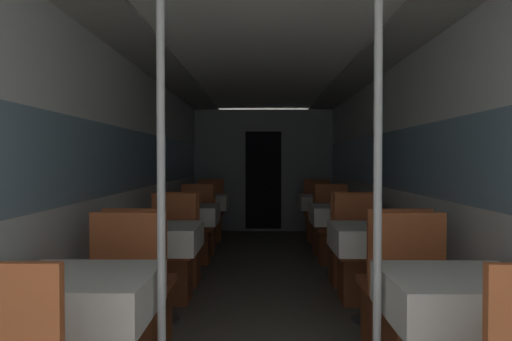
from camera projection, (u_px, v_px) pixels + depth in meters
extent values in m
cube|color=silver|center=(140.00, 179.00, 5.03)|extent=(0.05, 9.64, 2.17)
cube|color=#7A9EB7|center=(141.00, 160.00, 5.03)|extent=(0.03, 8.87, 0.56)
cube|color=silver|center=(390.00, 179.00, 5.00)|extent=(0.05, 9.64, 2.17)
cube|color=#7A9EB7|center=(389.00, 160.00, 5.00)|extent=(0.03, 8.87, 0.56)
cube|color=white|center=(265.00, 65.00, 4.99)|extent=(2.52, 9.64, 0.04)
cube|color=#999993|center=(162.00, 69.00, 5.01)|extent=(0.45, 9.26, 0.03)
cube|color=#999993|center=(368.00, 69.00, 4.98)|extent=(0.45, 9.26, 0.03)
cube|color=gray|center=(263.00, 170.00, 8.95)|extent=(2.47, 0.08, 2.17)
cube|color=black|center=(263.00, 180.00, 8.91)|extent=(0.64, 0.01, 1.74)
cube|color=#93704C|center=(81.00, 277.00, 2.26)|extent=(0.61, 0.61, 0.02)
cube|color=white|center=(81.00, 296.00, 2.26)|extent=(0.65, 0.65, 0.20)
cube|color=#C66033|center=(116.00, 310.00, 2.81)|extent=(0.41, 0.41, 0.05)
cube|color=#C66033|center=(125.00, 254.00, 2.99)|extent=(0.41, 0.04, 0.51)
cylinder|color=silver|center=(161.00, 202.00, 2.25)|extent=(0.04, 0.04, 2.17)
cylinder|color=#4C4C51|center=(158.00, 320.00, 3.96)|extent=(0.35, 0.35, 0.01)
cylinder|color=#B7B7BC|center=(158.00, 273.00, 3.95)|extent=(0.10, 0.10, 0.72)
cube|color=#93704C|center=(158.00, 227.00, 3.94)|extent=(0.61, 0.61, 0.02)
cube|color=white|center=(158.00, 238.00, 3.94)|extent=(0.65, 0.65, 0.20)
cube|color=brown|center=(142.00, 317.00, 3.41)|extent=(0.35, 0.35, 0.41)
cube|color=#C66033|center=(142.00, 284.00, 3.41)|extent=(0.41, 0.41, 0.05)
cube|color=#C66033|center=(135.00, 248.00, 3.21)|extent=(0.41, 0.04, 0.51)
cube|color=brown|center=(171.00, 279.00, 4.49)|extent=(0.35, 0.35, 0.41)
cube|color=#C66033|center=(171.00, 254.00, 4.49)|extent=(0.41, 0.41, 0.05)
cube|color=#C66033|center=(174.00, 220.00, 4.67)|extent=(0.41, 0.04, 0.51)
cylinder|color=#4C4C51|center=(189.00, 272.00, 5.64)|extent=(0.35, 0.35, 0.01)
cylinder|color=#B7B7BC|center=(189.00, 239.00, 5.63)|extent=(0.10, 0.10, 0.72)
cube|color=#93704C|center=(189.00, 207.00, 5.62)|extent=(0.61, 0.61, 0.02)
cube|color=white|center=(189.00, 214.00, 5.63)|extent=(0.65, 0.65, 0.20)
cube|color=brown|center=(181.00, 265.00, 5.09)|extent=(0.35, 0.35, 0.41)
cube|color=#C66033|center=(181.00, 243.00, 5.09)|extent=(0.41, 0.41, 0.05)
cube|color=#C66033|center=(178.00, 218.00, 4.90)|extent=(0.41, 0.04, 0.51)
cube|color=brown|center=(195.00, 246.00, 6.18)|extent=(0.35, 0.35, 0.41)
cube|color=#C66033|center=(195.00, 228.00, 6.17)|extent=(0.41, 0.41, 0.05)
cube|color=#C66033|center=(197.00, 204.00, 6.35)|extent=(0.41, 0.04, 0.51)
cylinder|color=#4C4C51|center=(206.00, 246.00, 7.32)|extent=(0.35, 0.35, 0.01)
cylinder|color=#B7B7BC|center=(206.00, 221.00, 7.31)|extent=(0.10, 0.10, 0.72)
cube|color=#93704C|center=(206.00, 196.00, 7.31)|extent=(0.61, 0.61, 0.02)
cube|color=white|center=(206.00, 202.00, 7.31)|extent=(0.65, 0.65, 0.20)
cube|color=brown|center=(201.00, 239.00, 6.78)|extent=(0.35, 0.35, 0.41)
cube|color=#C66033|center=(201.00, 222.00, 6.77)|extent=(0.41, 0.41, 0.05)
cube|color=#C66033|center=(199.00, 203.00, 6.58)|extent=(0.41, 0.04, 0.51)
cube|color=brown|center=(210.00, 228.00, 7.86)|extent=(0.35, 0.35, 0.41)
cube|color=#C66033|center=(210.00, 213.00, 7.85)|extent=(0.41, 0.41, 0.05)
cube|color=#C66033|center=(211.00, 195.00, 8.04)|extent=(0.41, 0.04, 0.51)
cube|color=#93704C|center=(459.00, 278.00, 2.24)|extent=(0.61, 0.61, 0.02)
cube|color=white|center=(459.00, 297.00, 2.24)|extent=(0.65, 0.65, 0.20)
cube|color=#C66033|center=(420.00, 311.00, 2.79)|extent=(0.41, 0.41, 0.05)
cube|color=#C66033|center=(410.00, 255.00, 2.97)|extent=(0.41, 0.04, 0.51)
cylinder|color=silver|center=(378.00, 202.00, 2.24)|extent=(0.04, 0.04, 2.17)
cylinder|color=#4C4C51|center=(374.00, 320.00, 3.94)|extent=(0.35, 0.35, 0.01)
cylinder|color=#B7B7BC|center=(374.00, 274.00, 3.93)|extent=(0.10, 0.10, 0.72)
cube|color=#93704C|center=(374.00, 227.00, 3.92)|extent=(0.61, 0.61, 0.02)
cube|color=white|center=(374.00, 238.00, 3.92)|extent=(0.65, 0.65, 0.20)
cube|color=brown|center=(392.00, 317.00, 3.39)|extent=(0.35, 0.35, 0.41)
cube|color=#C66033|center=(392.00, 284.00, 3.39)|extent=(0.41, 0.41, 0.05)
cube|color=#C66033|center=(400.00, 248.00, 3.19)|extent=(0.41, 0.04, 0.51)
cube|color=brown|center=(360.00, 279.00, 4.47)|extent=(0.35, 0.35, 0.41)
cube|color=#C66033|center=(360.00, 254.00, 4.47)|extent=(0.41, 0.41, 0.05)
cube|color=#C66033|center=(356.00, 221.00, 4.65)|extent=(0.41, 0.04, 0.51)
cylinder|color=#4C4C51|center=(340.00, 272.00, 5.62)|extent=(0.35, 0.35, 0.01)
cylinder|color=#B7B7BC|center=(340.00, 240.00, 5.61)|extent=(0.10, 0.10, 0.72)
cube|color=#93704C|center=(340.00, 207.00, 5.60)|extent=(0.61, 0.61, 0.02)
cube|color=white|center=(340.00, 215.00, 5.61)|extent=(0.65, 0.65, 0.20)
cube|color=brown|center=(348.00, 265.00, 5.08)|extent=(0.35, 0.35, 0.41)
cube|color=#C66033|center=(349.00, 243.00, 5.07)|extent=(0.41, 0.41, 0.05)
cube|color=#C66033|center=(352.00, 218.00, 4.88)|extent=(0.41, 0.04, 0.51)
cube|color=brown|center=(333.00, 247.00, 6.16)|extent=(0.35, 0.35, 0.41)
cube|color=#C66033|center=(333.00, 228.00, 6.15)|extent=(0.41, 0.41, 0.05)
cube|color=#C66033|center=(331.00, 204.00, 6.33)|extent=(0.41, 0.04, 0.51)
cylinder|color=#4C4C51|center=(322.00, 246.00, 7.30)|extent=(0.35, 0.35, 0.01)
cylinder|color=#B7B7BC|center=(322.00, 221.00, 7.30)|extent=(0.10, 0.10, 0.72)
cube|color=#93704C|center=(322.00, 196.00, 7.29)|extent=(0.61, 0.61, 0.02)
cube|color=white|center=(322.00, 202.00, 7.29)|extent=(0.65, 0.65, 0.20)
cube|color=brown|center=(327.00, 239.00, 6.76)|extent=(0.35, 0.35, 0.41)
cube|color=#C66033|center=(327.00, 222.00, 6.75)|extent=(0.41, 0.41, 0.05)
cube|color=#C66033|center=(329.00, 203.00, 6.56)|extent=(0.41, 0.04, 0.51)
cube|color=brown|center=(318.00, 228.00, 7.84)|extent=(0.35, 0.35, 0.41)
cube|color=#C66033|center=(318.00, 214.00, 7.84)|extent=(0.41, 0.41, 0.05)
cube|color=#C66033|center=(317.00, 195.00, 8.02)|extent=(0.41, 0.04, 0.51)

